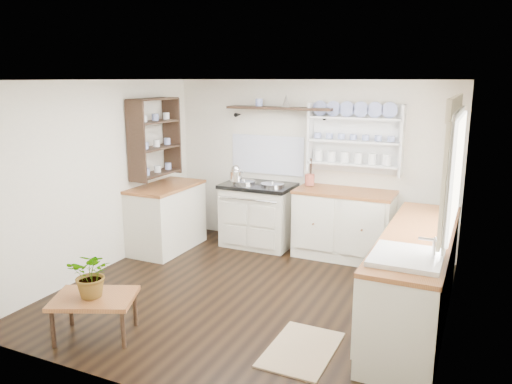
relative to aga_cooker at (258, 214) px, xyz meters
The scene contains 19 objects.
floor 1.75m from the aga_cooker, 68.36° to the right, with size 4.00×3.80×0.01m, color black.
wall_back 0.99m from the aga_cooker, 27.95° to the left, with size 4.00×0.02×2.30m, color #ECE5CC.
wall_right 3.14m from the aga_cooker, 30.90° to the right, with size 0.02×3.80×2.30m, color #ECE5CC.
wall_left 2.20m from the aga_cooker, 131.27° to the right, with size 0.02×3.80×2.30m, color #ECE5CC.
ceiling 2.50m from the aga_cooker, 68.36° to the right, with size 4.00×3.80×0.01m, color white.
window 3.14m from the aga_cooker, 28.90° to the right, with size 0.08×1.55×1.22m.
aga_cooker is the anchor object (origin of this frame).
back_cabinets 1.22m from the aga_cooker, ahead, with size 1.27×0.63×0.90m.
right_cabinets 2.75m from the aga_cooker, 32.32° to the right, with size 0.62×2.43×0.90m.
belfast_sink 3.23m from the aga_cooker, 43.70° to the right, with size 0.55×0.60×0.45m.
left_cabinets 1.27m from the aga_cooker, 148.14° to the right, with size 0.62×1.13×0.90m.
plate_rack 1.71m from the aga_cooker, 13.00° to the left, with size 1.20×0.22×0.90m.
high_shelf 1.49m from the aga_cooker, 42.99° to the left, with size 1.50×0.29×0.16m.
left_shelving 1.77m from the aga_cooker, 151.19° to the right, with size 0.28×0.80×1.05m, color black.
kettle 0.66m from the aga_cooker, 156.86° to the right, with size 0.18×0.18×0.21m, color silver, non-canonical shape.
utensil_crock 0.90m from the aga_cooker, ahead, with size 0.13×0.13×0.15m, color #A14B3B.
center_table 2.98m from the aga_cooker, 95.36° to the right, with size 0.87×0.76×0.39m.
potted_plant 2.99m from the aga_cooker, 95.36° to the right, with size 0.39×0.34×0.43m, color #3F7233.
floor_rug 2.89m from the aga_cooker, 57.80° to the right, with size 0.55×0.85×0.02m, color #80614A.
Camera 1 is at (2.19, -4.59, 2.32)m, focal length 35.00 mm.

